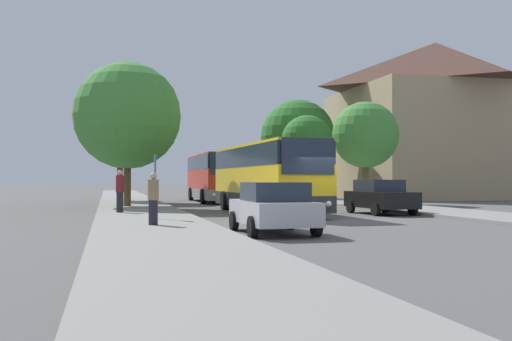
# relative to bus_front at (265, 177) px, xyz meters

# --- Properties ---
(ground_plane) EXTENTS (300.00, 300.00, 0.00)m
(ground_plane) POSITION_rel_bus_front_xyz_m (1.08, -5.84, -1.76)
(ground_plane) COLOR #565454
(ground_plane) RESTS_ON ground
(sidewalk_left) EXTENTS (4.00, 120.00, 0.15)m
(sidewalk_left) POSITION_rel_bus_front_xyz_m (-5.92, -5.84, -1.69)
(sidewalk_left) COLOR gray
(sidewalk_left) RESTS_ON ground_plane
(sidewalk_right) EXTENTS (4.00, 120.00, 0.15)m
(sidewalk_right) POSITION_rel_bus_front_xyz_m (8.08, -5.84, -1.69)
(sidewalk_right) COLOR gray
(sidewalk_right) RESTS_ON ground_plane
(building_right_background) EXTENTS (15.62, 14.28, 13.69)m
(building_right_background) POSITION_rel_bus_front_xyz_m (20.61, 19.09, 5.08)
(building_right_background) COLOR tan
(building_right_background) RESTS_ON ground_plane
(bus_front) EXTENTS (3.01, 11.82, 3.30)m
(bus_front) POSITION_rel_bus_front_xyz_m (0.00, 0.00, 0.00)
(bus_front) COLOR #2D2D2D
(bus_front) RESTS_ON ground_plane
(bus_middle) EXTENTS (2.86, 11.30, 3.39)m
(bus_middle) POSITION_rel_bus_front_xyz_m (-0.01, 14.51, 0.04)
(bus_middle) COLOR gray
(bus_middle) RESTS_ON ground_plane
(parked_car_left_curb) EXTENTS (2.07, 4.02, 1.55)m
(parked_car_left_curb) POSITION_rel_bus_front_xyz_m (-2.60, -10.70, -0.97)
(parked_car_left_curb) COLOR #B7B7BC
(parked_car_left_curb) RESTS_ON ground_plane
(parked_car_right_near) EXTENTS (2.21, 4.18, 1.62)m
(parked_car_right_near) POSITION_rel_bus_front_xyz_m (5.00, -2.20, -0.93)
(parked_car_right_near) COLOR black
(parked_car_right_near) RESTS_ON ground_plane
(bus_stop_sign) EXTENTS (0.08, 0.45, 2.42)m
(bus_stop_sign) POSITION_rel_bus_front_xyz_m (-5.69, -5.17, -0.11)
(bus_stop_sign) COLOR gray
(bus_stop_sign) RESTS_ON sidewalk_left
(pedestrian_waiting_near) EXTENTS (0.36, 0.36, 1.70)m
(pedestrian_waiting_near) POSITION_rel_bus_front_xyz_m (-5.99, -8.30, -0.76)
(pedestrian_waiting_near) COLOR #23232D
(pedestrian_waiting_near) RESTS_ON sidewalk_left
(pedestrian_waiting_far) EXTENTS (0.36, 0.36, 1.90)m
(pedestrian_waiting_far) POSITION_rel_bus_front_xyz_m (-6.90, -0.44, -0.65)
(pedestrian_waiting_far) COLOR #23232D
(pedestrian_waiting_far) RESTS_ON sidewalk_left
(tree_left_near) EXTENTS (5.43, 5.43, 8.46)m
(tree_left_near) POSITION_rel_bus_front_xyz_m (-6.57, 15.43, 4.12)
(tree_left_near) COLOR #47331E
(tree_left_near) RESTS_ON sidewalk_left
(tree_left_far) EXTENTS (5.94, 5.94, 8.00)m
(tree_left_far) POSITION_rel_bus_front_xyz_m (-6.37, 5.90, 3.41)
(tree_left_far) COLOR #513D23
(tree_left_far) RESTS_ON sidewalk_left
(tree_right_near) EXTENTS (6.33, 6.33, 8.21)m
(tree_right_near) POSITION_rel_bus_front_xyz_m (8.19, 20.10, 3.43)
(tree_right_near) COLOR brown
(tree_right_near) RESTS_ON sidewalk_right
(tree_right_mid) EXTENTS (4.05, 4.05, 6.55)m
(tree_right_mid) POSITION_rel_bus_front_xyz_m (7.84, 16.70, 2.89)
(tree_right_mid) COLOR #513D23
(tree_right_mid) RESTS_ON sidewalk_right
(tree_right_far) EXTENTS (4.38, 4.38, 6.61)m
(tree_right_far) POSITION_rel_bus_front_xyz_m (9.04, 8.36, 2.79)
(tree_right_far) COLOR brown
(tree_right_far) RESTS_ON sidewalk_right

